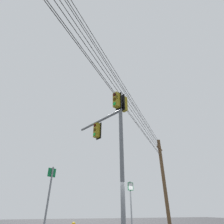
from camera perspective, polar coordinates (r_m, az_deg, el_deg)
signal_mast_assembly at (r=9.63m, az=0.64°, el=-6.35°), size 2.22×3.69×7.30m
utility_pole_wooden at (r=20.46m, az=16.31°, el=-19.81°), size 1.37×1.28×8.50m
route_sign_primary at (r=7.92m, az=-19.97°, el=-24.92°), size 0.31×0.22×2.97m
route_sign_secondary at (r=10.03m, az=6.19°, el=-27.61°), size 0.31×0.11×2.73m
overhead_wire_span at (r=9.66m, az=-0.14°, el=11.04°), size 17.25×20.25×2.03m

